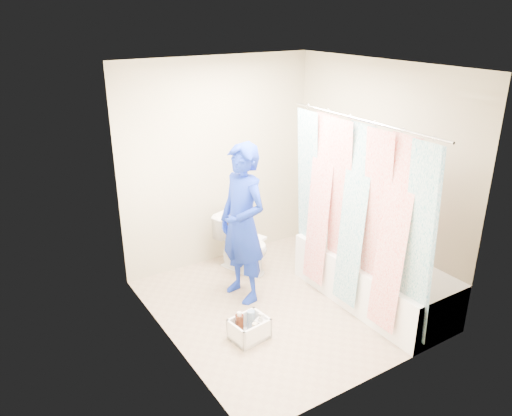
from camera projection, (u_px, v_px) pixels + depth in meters
floor at (282, 305)px, 5.17m from camera, size 2.60×2.60×0.00m
ceiling at (287, 66)px, 4.27m from camera, size 2.40×2.60×0.02m
wall_back at (219, 163)px, 5.74m from camera, size 2.40×0.02×2.40m
wall_front at (385, 249)px, 3.70m from camera, size 2.40×0.02×2.40m
wall_left at (166, 224)px, 4.13m from camera, size 0.02×2.60×2.40m
wall_right at (376, 176)px, 5.32m from camera, size 0.02×2.60×2.40m
bathtub at (373, 278)px, 5.16m from camera, size 0.70×1.75×0.50m
curtain_rod at (362, 120)px, 4.37m from camera, size 0.02×1.90×0.02m
shower_curtain at (354, 218)px, 4.71m from camera, size 0.06×1.75×1.80m
toilet at (243, 244)px, 5.75m from camera, size 0.56×0.73×0.66m
tank_lid at (250, 242)px, 5.67m from camera, size 0.44×0.30×0.03m
tank_internals at (229, 216)px, 5.71m from camera, size 0.16×0.08×0.22m
plumber at (243, 224)px, 5.03m from camera, size 0.48×0.66×1.67m
cleaning_caddy at (250, 329)px, 4.63m from camera, size 0.37×0.31×0.26m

